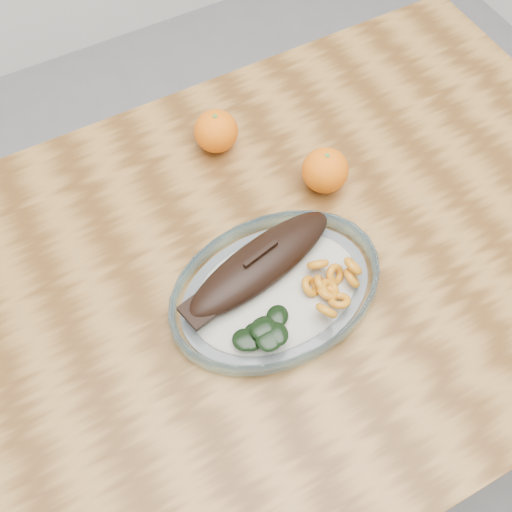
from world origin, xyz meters
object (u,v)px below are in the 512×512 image
(orange_left, at_px, (216,131))
(orange_right, at_px, (325,170))
(dining_table, at_px, (278,295))
(plated_meal, at_px, (275,287))

(orange_left, relative_size, orange_right, 0.98)
(orange_right, bearing_deg, dining_table, -144.20)
(dining_table, relative_size, plated_meal, 2.02)
(dining_table, bearing_deg, orange_right, 35.80)
(plated_meal, relative_size, orange_right, 8.04)
(dining_table, bearing_deg, plated_meal, -128.74)
(dining_table, bearing_deg, orange_left, 85.39)
(dining_table, xyz_separation_m, orange_right, (0.13, 0.10, 0.14))
(orange_left, height_order, orange_right, orange_right)
(plated_meal, bearing_deg, orange_right, 37.48)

